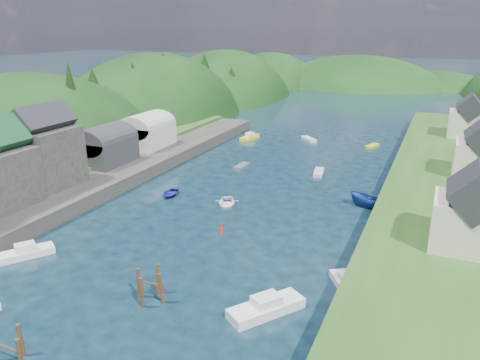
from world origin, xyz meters
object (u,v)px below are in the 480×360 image
at_px(piling_cluster_far, 150,288).
at_px(channel_buoy_far, 221,228).
at_px(piling_cluster_near, 8,353).
at_px(channel_buoy_near, 160,286).

relative_size(piling_cluster_far, channel_buoy_far, 3.24).
xyz_separation_m(piling_cluster_near, channel_buoy_near, (4.44, 12.89, -0.60)).
xyz_separation_m(channel_buoy_near, channel_buoy_far, (-0.41, 13.81, 0.00)).
height_order(channel_buoy_near, channel_buoy_far, same).
bearing_deg(piling_cluster_near, piling_cluster_far, 68.00).
relative_size(piling_cluster_near, piling_cluster_far, 0.92).
height_order(piling_cluster_near, piling_cluster_far, piling_cluster_far).
distance_m(piling_cluster_far, channel_buoy_far, 15.56).
distance_m(piling_cluster_near, piling_cluster_far, 12.05).
bearing_deg(piling_cluster_near, channel_buoy_far, 81.41).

